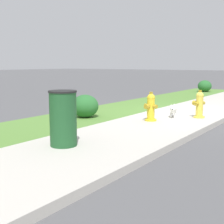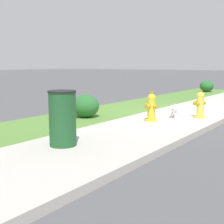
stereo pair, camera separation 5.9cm
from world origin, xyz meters
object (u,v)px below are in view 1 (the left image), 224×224
object	(u,v)px
fire_hydrant_near_corner	(151,107)
shrub_bush_far_verge	(85,106)
trash_bin	(63,119)
fire_hydrant_by_grass_verge	(199,105)
small_white_dog	(173,109)
shrub_bush_mid_verge	(205,86)

from	to	relation	value
fire_hydrant_near_corner	shrub_bush_far_verge	xyz separation A→B (m)	(-0.50, 1.64, -0.04)
fire_hydrant_near_corner	trash_bin	distance (m)	2.91
trash_bin	shrub_bush_far_verge	world-z (taller)	trash_bin
fire_hydrant_by_grass_verge	shrub_bush_far_verge	distance (m)	2.93
fire_hydrant_near_corner	fire_hydrant_by_grass_verge	size ratio (longest dim) A/B	0.99
shrub_bush_far_verge	trash_bin	bearing A→B (deg)	-147.12
small_white_dog	fire_hydrant_by_grass_verge	bearing A→B (deg)	101.34
trash_bin	shrub_bush_mid_verge	size ratio (longest dim) A/B	1.40
fire_hydrant_near_corner	shrub_bush_mid_verge	size ratio (longest dim) A/B	1.06
fire_hydrant_by_grass_verge	shrub_bush_mid_verge	world-z (taller)	fire_hydrant_by_grass_verge
small_white_dog	shrub_bush_far_verge	xyz separation A→B (m)	(-1.27, 1.88, 0.08)
fire_hydrant_by_grass_verge	shrub_bush_far_verge	bearing A→B (deg)	138.66
small_white_dog	trash_bin	xyz separation A→B (m)	(-3.68, 0.33, 0.25)
fire_hydrant_near_corner	small_white_dog	xyz separation A→B (m)	(0.78, -0.24, -0.12)
fire_hydrant_near_corner	trash_bin	bearing A→B (deg)	101.53
fire_hydrant_by_grass_verge	shrub_bush_far_verge	xyz separation A→B (m)	(-1.60, 2.45, -0.05)
trash_bin	shrub_bush_far_verge	xyz separation A→B (m)	(2.41, 1.56, -0.18)
small_white_dog	shrub_bush_far_verge	bearing A→B (deg)	-74.70
fire_hydrant_near_corner	trash_bin	xyz separation A→B (m)	(-2.90, 0.09, 0.13)
shrub_bush_far_verge	fire_hydrant_by_grass_verge	bearing A→B (deg)	-56.82
trash_bin	shrub_bush_far_verge	distance (m)	2.87
fire_hydrant_by_grass_verge	trash_bin	world-z (taller)	trash_bin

